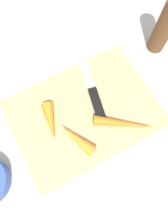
# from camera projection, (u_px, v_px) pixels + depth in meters

# --- Properties ---
(ground_plane) EXTENTS (1.40, 1.40, 0.00)m
(ground_plane) POSITION_uv_depth(u_px,v_px,m) (84.00, 113.00, 0.53)
(ground_plane) COLOR #ADA8A0
(cutting_board) EXTENTS (0.36, 0.26, 0.01)m
(cutting_board) POSITION_uv_depth(u_px,v_px,m) (84.00, 113.00, 0.52)
(cutting_board) COLOR tan
(cutting_board) RESTS_ON ground_plane
(knife) EXTENTS (0.06, 0.20, 0.01)m
(knife) POSITION_uv_depth(u_px,v_px,m) (95.00, 100.00, 0.52)
(knife) COLOR #B7B7BC
(knife) RESTS_ON cutting_board
(carrot_medium) EXTENTS (0.06, 0.10, 0.03)m
(carrot_medium) POSITION_uv_depth(u_px,v_px,m) (77.00, 139.00, 0.48)
(carrot_medium) COLOR orange
(carrot_medium) RESTS_ON cutting_board
(carrot_longest) EXTENTS (0.13, 0.11, 0.02)m
(carrot_longest) POSITION_uv_depth(u_px,v_px,m) (124.00, 124.00, 0.50)
(carrot_longest) COLOR orange
(carrot_longest) RESTS_ON cutting_board
(carrot_shortest) EXTENTS (0.05, 0.10, 0.03)m
(carrot_shortest) POSITION_uv_depth(u_px,v_px,m) (51.00, 122.00, 0.50)
(carrot_shortest) COLOR orange
(carrot_shortest) RESTS_ON cutting_board
(pepper_grinder) EXTENTS (0.05, 0.05, 0.16)m
(pepper_grinder) POSITION_uv_depth(u_px,v_px,m) (165.00, 27.00, 0.52)
(pepper_grinder) COLOR brown
(pepper_grinder) RESTS_ON ground_plane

